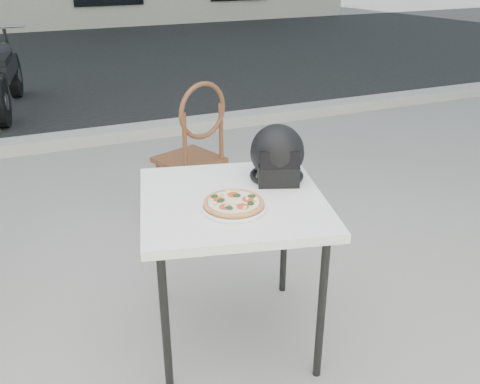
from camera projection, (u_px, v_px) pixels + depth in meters
name	position (u px, v px, depth m)	size (l,w,h in m)	color
ground	(160.00, 322.00, 2.85)	(80.00, 80.00, 0.00)	gray
street_asphalt	(51.00, 66.00, 8.71)	(30.00, 8.00, 0.00)	black
curb	(83.00, 138.00, 5.34)	(30.00, 0.25, 0.12)	#AAA89F
cafe_table_main	(233.00, 211.00, 2.46)	(0.99, 0.99, 0.78)	white
plate	(234.00, 207.00, 2.32)	(0.33, 0.33, 0.02)	white
pizza	(234.00, 203.00, 2.31)	(0.33, 0.33, 0.03)	#D58C4E
helmet	(277.00, 156.00, 2.57)	(0.34, 0.35, 0.27)	black
cafe_chair_main	(195.00, 145.00, 3.66)	(0.51, 0.51, 1.03)	brown
motorcycle	(7.00, 77.00, 6.26)	(0.48, 1.86, 0.93)	black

